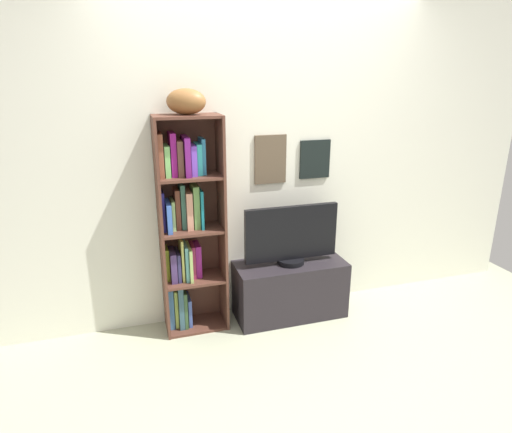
% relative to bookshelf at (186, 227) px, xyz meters
% --- Properties ---
extents(ground, '(5.20, 5.20, 0.04)m').
position_rel_bookshelf_xyz_m(ground, '(0.67, -0.99, -0.86)').
color(ground, '#A2A58A').
extents(back_wall, '(4.80, 0.08, 2.60)m').
position_rel_bookshelf_xyz_m(back_wall, '(0.67, 0.14, 0.46)').
color(back_wall, silver).
rests_on(back_wall, ground).
extents(bookshelf, '(0.48, 0.28, 1.66)m').
position_rel_bookshelf_xyz_m(bookshelf, '(0.00, 0.00, 0.00)').
color(bookshelf, '#522F24').
rests_on(bookshelf, ground).
extents(football, '(0.33, 0.29, 0.18)m').
position_rel_bookshelf_xyz_m(football, '(0.04, -0.03, 0.91)').
color(football, brown).
rests_on(football, bookshelf).
extents(tv_stand, '(0.90, 0.38, 0.47)m').
position_rel_bookshelf_xyz_m(tv_stand, '(0.81, -0.09, -0.60)').
color(tv_stand, black).
rests_on(tv_stand, ground).
extents(television, '(0.76, 0.22, 0.48)m').
position_rel_bookshelf_xyz_m(television, '(0.81, -0.09, -0.13)').
color(television, black).
rests_on(television, tv_stand).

